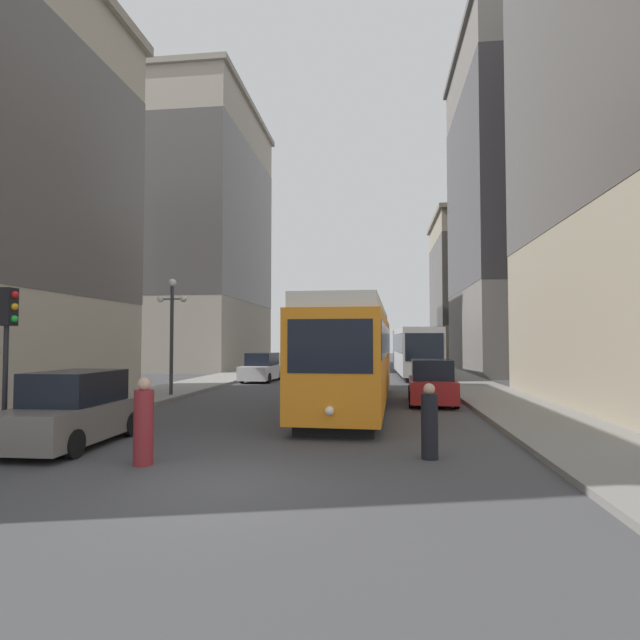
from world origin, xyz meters
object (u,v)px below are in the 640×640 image
parked_car_left_near (74,411)px  pedestrian_crossing_far (144,424)px  streetcar (354,353)px  parked_car_left_mid (262,368)px  pedestrian_crossing_near (430,424)px  parked_car_right_far (432,383)px  transit_bus (415,350)px  traffic_light_near_left (7,322)px  lamp_post_left_near (172,318)px

parked_car_left_near → pedestrian_crossing_far: bearing=-33.3°
streetcar → pedestrian_crossing_far: 10.65m
parked_car_left_mid → pedestrian_crossing_near: 22.08m
pedestrian_crossing_near → parked_car_left_mid: bearing=-85.0°
streetcar → parked_car_right_far: 3.59m
streetcar → transit_bus: streetcar is taller
streetcar → parked_car_left_mid: 13.47m
parked_car_left_near → parked_car_right_far: size_ratio=0.99×
parked_car_right_far → traffic_light_near_left: bearing=42.8°
parked_car_left_mid → pedestrian_crossing_far: bearing=-80.4°
streetcar → pedestrian_crossing_near: (2.11, -8.59, -1.33)m
streetcar → parked_car_left_near: (-6.50, -8.18, -1.26)m
transit_bus → traffic_light_near_left: bearing=-116.3°
transit_bus → pedestrian_crossing_near: bearing=-94.6°
streetcar → parked_car_right_far: size_ratio=3.35×
streetcar → parked_car_left_near: streetcar is taller
transit_bus → traffic_light_near_left: 27.88m
streetcar → transit_bus: (3.55, 16.88, -0.15)m
transit_bus → lamp_post_left_near: size_ratio=2.26×
pedestrian_crossing_far → parked_car_left_near: bearing=-71.0°
pedestrian_crossing_far → traffic_light_near_left: 5.06m
streetcar → pedestrian_crossing_near: size_ratio=8.72×
parked_car_left_mid → parked_car_left_near: bearing=-87.4°
transit_bus → traffic_light_near_left: size_ratio=3.18×
parked_car_left_mid → pedestrian_crossing_near: size_ratio=2.85×
parked_car_left_near → parked_car_left_mid: 19.91m
pedestrian_crossing_far → lamp_post_left_near: lamp_post_left_near is taller
pedestrian_crossing_near → pedestrian_crossing_far: bearing=-6.1°
parked_car_left_near → parked_car_right_far: same height
lamp_post_left_near → parked_car_left_near: bearing=-79.5°
transit_bus → parked_car_left_near: 27.02m
parked_car_left_mid → pedestrian_crossing_far: 21.74m
parked_car_left_mid → traffic_light_near_left: traffic_light_near_left is taller
streetcar → parked_car_left_near: bearing=-126.6°
transit_bus → parked_car_right_far: bearing=-92.9°
parked_car_right_far → traffic_light_near_left: size_ratio=1.14×
parked_car_right_far → pedestrian_crossing_near: bearing=86.5°
parked_car_right_far → parked_car_left_mid: bearing=-45.0°
transit_bus → pedestrian_crossing_far: bearing=-106.9°
parked_car_left_near → traffic_light_near_left: size_ratio=1.13×
streetcar → traffic_light_near_left: 11.76m
traffic_light_near_left → lamp_post_left_near: bearing=91.2°
parked_car_left_mid → pedestrian_crossing_near: bearing=-64.4°
parked_car_right_far → pedestrian_crossing_near: parked_car_right_far is taller
parked_car_left_near → pedestrian_crossing_far: parked_car_left_near is taller
transit_bus → pedestrian_crossing_near: transit_bus is taller
parked_car_left_near → parked_car_left_mid: (0.00, 19.91, 0.00)m
pedestrian_crossing_near → traffic_light_near_left: bearing=-19.1°
parked_car_left_mid → streetcar: bearing=-58.4°
pedestrian_crossing_far → lamp_post_left_near: bearing=-107.9°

